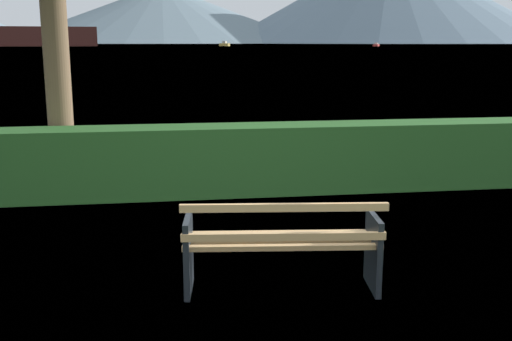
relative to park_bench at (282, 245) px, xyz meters
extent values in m
plane|color=#4C6B33|center=(0.01, 0.06, -0.43)|extent=(1400.00, 1400.00, 0.00)
plane|color=slate|center=(0.01, 307.68, -0.43)|extent=(620.00, 620.00, 0.00)
cube|color=tan|center=(-0.02, -0.13, 0.02)|extent=(1.71, 0.26, 0.04)
cube|color=tan|center=(0.01, 0.06, 0.02)|extent=(1.71, 0.26, 0.04)
cube|color=tan|center=(0.03, 0.25, 0.02)|extent=(1.71, 0.26, 0.04)
cube|color=tan|center=(-0.02, -0.20, 0.14)|extent=(1.71, 0.24, 0.06)
cube|color=tan|center=(-0.03, -0.25, 0.41)|extent=(1.71, 0.24, 0.06)
cube|color=#1E2328|center=(-0.81, 0.13, -0.09)|extent=(0.11, 0.51, 0.68)
cube|color=#1E2328|center=(0.82, -0.05, -0.09)|extent=(0.11, 0.51, 0.68)
cube|color=#285B23|center=(0.01, 3.63, 0.07)|extent=(11.57, 0.71, 0.99)
cylinder|color=brown|center=(-2.49, 4.24, 1.47)|extent=(0.37, 0.37, 3.79)
cube|color=gold|center=(24.00, 248.31, 0.15)|extent=(4.25, 4.53, 1.15)
cube|color=beige|center=(24.00, 248.31, 1.19)|extent=(1.89, 1.95, 0.93)
cube|color=#B2332D|center=(81.98, 230.42, -0.02)|extent=(4.38, 6.24, 0.81)
cube|color=beige|center=(81.98, 230.42, 0.67)|extent=(2.15, 2.53, 0.56)
cone|color=slate|center=(0.01, 599.72, 26.45)|extent=(289.75, 289.75, 53.76)
camera|label=1|loc=(-0.98, -5.00, 1.75)|focal=42.99mm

